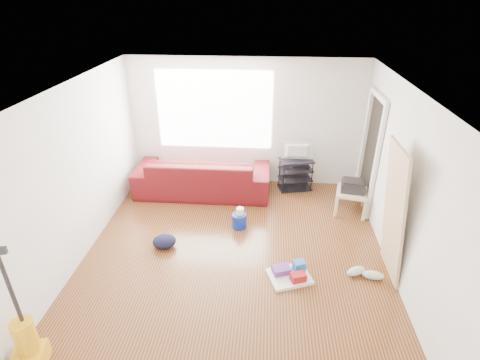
# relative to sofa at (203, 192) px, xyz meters

# --- Properties ---
(room) EXTENTS (4.51, 5.01, 2.51)m
(room) POSITION_rel_sofa_xyz_m (0.86, -1.80, 1.25)
(room) COLOR #472612
(room) RESTS_ON ground
(sofa) EXTENTS (2.57, 1.00, 0.75)m
(sofa) POSITION_rel_sofa_xyz_m (0.00, 0.00, 0.00)
(sofa) COLOR #550D1A
(sofa) RESTS_ON ground
(tv_stand) EXTENTS (0.70, 0.50, 0.63)m
(tv_stand) POSITION_rel_sofa_xyz_m (1.80, 0.27, 0.32)
(tv_stand) COLOR black
(tv_stand) RESTS_ON ground
(tv) EXTENTS (0.61, 0.08, 0.35)m
(tv) POSITION_rel_sofa_xyz_m (1.80, 0.27, 0.81)
(tv) COLOR black
(tv) RESTS_ON tv_stand
(side_table) EXTENTS (0.61, 0.61, 0.42)m
(side_table) POSITION_rel_sofa_xyz_m (2.74, -0.51, 0.36)
(side_table) COLOR tan
(side_table) RESTS_ON ground
(printer) EXTENTS (0.45, 0.37, 0.21)m
(printer) POSITION_rel_sofa_xyz_m (2.74, -0.51, 0.53)
(printer) COLOR black
(printer) RESTS_ON side_table
(bucket) EXTENTS (0.32, 0.32, 0.25)m
(bucket) POSITION_rel_sofa_xyz_m (0.80, -1.15, 0.00)
(bucket) COLOR navy
(bucket) RESTS_ON ground
(toilet_paper) EXTENTS (0.13, 0.13, 0.12)m
(toilet_paper) POSITION_rel_sofa_xyz_m (0.82, -1.14, 0.18)
(toilet_paper) COLOR silver
(toilet_paper) RESTS_ON bucket
(cleaning_tray) EXTENTS (0.68, 0.61, 0.20)m
(cleaning_tray) POSITION_rel_sofa_xyz_m (1.61, -2.32, 0.06)
(cleaning_tray) COLOR white
(cleaning_tray) RESTS_ON ground
(backpack) EXTENTS (0.42, 0.37, 0.20)m
(backpack) POSITION_rel_sofa_xyz_m (-0.32, -1.78, 0.00)
(backpack) COLOR black
(backpack) RESTS_ON ground
(sneakers) EXTENTS (0.54, 0.27, 0.12)m
(sneakers) POSITION_rel_sofa_xyz_m (2.64, -2.23, 0.06)
(sneakers) COLOR silver
(sneakers) RESTS_ON ground
(vacuum) EXTENTS (0.39, 0.42, 1.51)m
(vacuum) POSITION_rel_sofa_xyz_m (-1.21, -3.90, 0.28)
(vacuum) COLOR gold
(vacuum) RESTS_ON ground
(door_panel) EXTENTS (0.24, 0.77, 1.91)m
(door_panel) POSITION_rel_sofa_xyz_m (2.92, -2.08, 0.00)
(door_panel) COLOR tan
(door_panel) RESTS_ON ground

